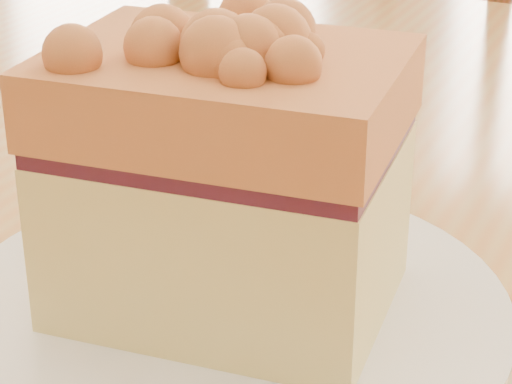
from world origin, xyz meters
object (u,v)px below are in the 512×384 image
cafe_table_main (112,303)px  plate (229,320)px  cafe_chair_main (388,160)px  cake_slice (221,168)px

cafe_table_main → plate: plate is taller
cafe_table_main → plate: (0.13, -0.13, 0.10)m
cafe_table_main → plate: bearing=-40.8°
cafe_chair_main → plate: bearing=88.6°
cafe_table_main → cafe_chair_main: 0.61m
plate → cake_slice: cake_slice is taller
plate → cake_slice: (-0.00, -0.00, 0.06)m
cafe_chair_main → cake_slice: (0.09, -0.73, 0.31)m
plate → cake_slice: 0.07m
plate → cake_slice: size_ratio=1.59×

